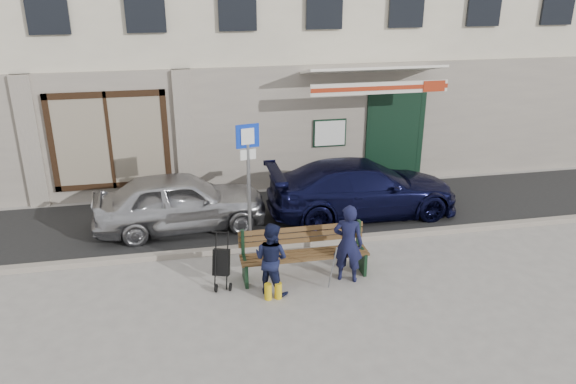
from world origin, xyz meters
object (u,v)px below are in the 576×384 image
object	(u,v)px
woman	(271,258)
man	(348,243)
car_silver	(180,201)
bench	(302,254)
car_navy	(363,188)
stroller	(221,263)
parking_sign	(248,166)

from	to	relation	value
woman	man	bearing A→B (deg)	-132.76
man	car_silver	bearing A→B (deg)	-20.66
car_silver	bench	distance (m)	3.41
car_silver	car_navy	size ratio (longest dim) A/B	0.84
bench	car_silver	bearing A→B (deg)	129.56
bench	stroller	xyz separation A→B (m)	(-1.50, -0.05, -0.00)
stroller	man	bearing A→B (deg)	12.40
stroller	bench	bearing A→B (deg)	20.18
car_silver	parking_sign	bearing A→B (deg)	-130.89
woman	parking_sign	bearing A→B (deg)	-45.55
bench	woman	xyz separation A→B (m)	(-0.65, -0.44, 0.21)
car_silver	bench	xyz separation A→B (m)	(2.17, -2.62, -0.18)
car_silver	car_navy	bearing A→B (deg)	-94.89
parking_sign	stroller	bearing A→B (deg)	-125.25
car_silver	parking_sign	size ratio (longest dim) A/B	1.46
parking_sign	man	distance (m)	2.62
car_navy	stroller	world-z (taller)	car_navy
man	woman	bearing A→B (deg)	29.76
car_silver	man	distance (m)	4.15
parking_sign	man	bearing A→B (deg)	-61.15
car_navy	woman	size ratio (longest dim) A/B	3.33
car_navy	parking_sign	distance (m)	3.16
bench	stroller	size ratio (longest dim) A/B	2.33
parking_sign	woman	world-z (taller)	parking_sign
car_silver	stroller	world-z (taller)	car_silver
parking_sign	woman	bearing A→B (deg)	-97.85
parking_sign	car_navy	bearing A→B (deg)	8.63
parking_sign	stroller	world-z (taller)	parking_sign
bench	woman	size ratio (longest dim) A/B	1.79
car_navy	bench	world-z (taller)	car_navy
car_silver	woman	distance (m)	3.41
parking_sign	stroller	size ratio (longest dim) A/B	2.51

